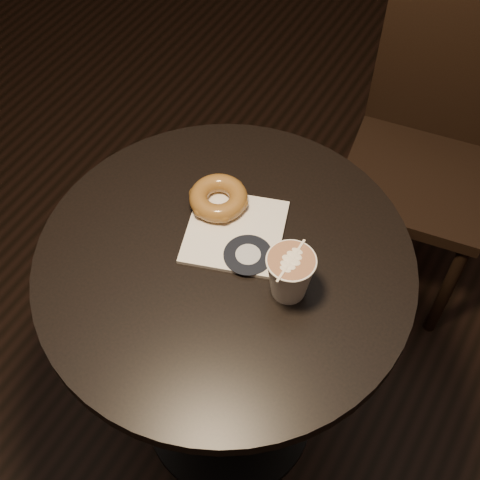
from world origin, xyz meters
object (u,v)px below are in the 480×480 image
(pastry_bag, at_px, (235,232))
(doughnut, at_px, (218,198))
(chair, at_px, (435,126))
(cafe_table, at_px, (226,314))
(latte_cup, at_px, (290,276))

(pastry_bag, xyz_separation_m, doughnut, (-0.06, 0.04, 0.02))
(chair, height_order, pastry_bag, chair)
(cafe_table, bearing_deg, chair, 77.22)
(cafe_table, xyz_separation_m, doughnut, (-0.07, 0.10, 0.23))
(chair, xyz_separation_m, pastry_bag, (-0.19, -0.69, 0.22))
(cafe_table, bearing_deg, pastry_bag, 103.30)
(cafe_table, bearing_deg, latte_cup, 0.18)
(pastry_bag, bearing_deg, chair, 56.16)
(chair, bearing_deg, doughnut, -119.63)
(chair, bearing_deg, pastry_bag, -114.08)
(pastry_bag, bearing_deg, latte_cup, -41.53)
(chair, bearing_deg, cafe_table, -111.87)
(doughnut, relative_size, latte_cup, 1.17)
(chair, height_order, doughnut, chair)
(pastry_bag, bearing_deg, cafe_table, -95.54)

